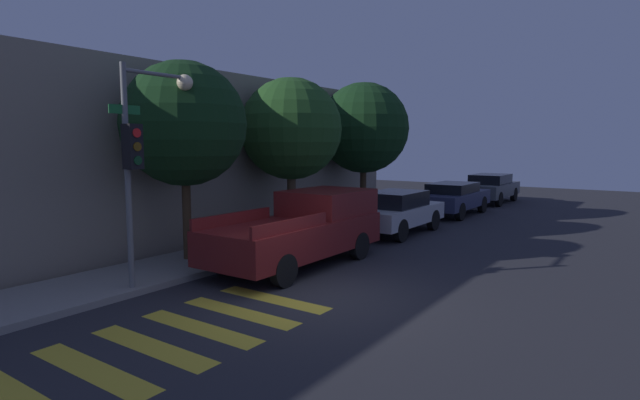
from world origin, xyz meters
TOP-DOWN VIEW (x-y plane):
  - ground_plane at (0.00, 0.00)m, footprint 60.00×60.00m
  - sidewalk at (0.00, 4.34)m, footprint 26.00×2.29m
  - building_row at (0.00, 8.89)m, footprint 26.00×6.00m
  - crosswalk at (-3.49, 0.80)m, footprint 6.23×2.60m
  - traffic_light_pole at (-1.62, 3.37)m, footprint 2.07×0.56m
  - pickup_truck at (2.14, 2.10)m, footprint 5.20×2.07m
  - sedan_near_corner at (7.52, 2.10)m, footprint 4.30×1.82m
  - sedan_middle at (13.07, 2.10)m, footprint 4.69×1.86m
  - sedan_far_end at (18.61, 2.10)m, footprint 4.65×1.89m
  - tree_near_corner at (0.41, 4.55)m, footprint 3.15×3.15m
  - tree_midblock at (4.76, 4.55)m, footprint 3.29×3.29m
  - tree_far_end at (9.44, 4.55)m, footprint 3.60×3.60m

SIDE VIEW (x-z plane):
  - ground_plane at x=0.00m, z-range 0.00..0.00m
  - crosswalk at x=-3.49m, z-range 0.00..0.00m
  - sidewalk at x=0.00m, z-range 0.00..0.14m
  - sedan_middle at x=13.07m, z-range 0.07..1.48m
  - sedan_near_corner at x=7.52m, z-range 0.05..1.53m
  - sedan_far_end at x=18.61m, z-range 0.06..1.57m
  - pickup_truck at x=2.14m, z-range 0.02..1.86m
  - building_row at x=0.00m, z-range 0.00..5.34m
  - traffic_light_pole at x=-1.62m, z-range 0.87..5.59m
  - tree_midblock at x=4.76m, z-range 0.96..6.18m
  - tree_near_corner at x=0.41m, z-range 1.01..6.19m
  - tree_far_end at x=9.44m, z-range 0.96..6.49m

